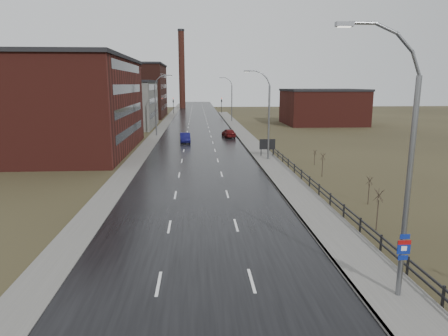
{
  "coord_description": "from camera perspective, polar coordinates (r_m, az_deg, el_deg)",
  "views": [
    {
      "loc": [
        -0.32,
        -14.15,
        9.65
      ],
      "look_at": [
        1.83,
        17.34,
        3.0
      ],
      "focal_mm": 32.0,
      "sensor_mm": 36.0,
      "label": 1
    }
  ],
  "objects": [
    {
      "name": "warehouse_far",
      "position": [
        124.26,
        -14.67,
        10.65
      ],
      "size": [
        26.52,
        24.48,
        15.5
      ],
      "color": "#331611",
      "rests_on": "ground"
    },
    {
      "name": "shrub_c",
      "position": [
        28.61,
        21.12,
        -5.43
      ],
      "size": [
        0.67,
        0.71,
        2.87
      ],
      "color": "#382D23",
      "rests_on": "ground"
    },
    {
      "name": "car_near",
      "position": [
        67.49,
        -5.57,
        4.3
      ],
      "size": [
        1.94,
        4.89,
        1.58
      ],
      "primitive_type": "imported",
      "rotation": [
        0.0,
        0.0,
        0.05
      ],
      "color": "#0E0E46",
      "rests_on": "ground"
    },
    {
      "name": "guardrail",
      "position": [
        35.31,
        13.76,
        -3.12
      ],
      "size": [
        0.1,
        53.05,
        1.1
      ],
      "color": "black",
      "rests_on": "ground"
    },
    {
      "name": "billboard",
      "position": [
        53.99,
        6.2,
        3.32
      ],
      "size": [
        2.14,
        0.17,
        2.44
      ],
      "color": "black",
      "rests_on": "ground"
    },
    {
      "name": "ground",
      "position": [
        17.14,
        -2.34,
        -22.4
      ],
      "size": [
        320.0,
        320.0,
        0.0
      ],
      "primitive_type": "plane",
      "color": "#2D2819",
      "rests_on": "ground"
    },
    {
      "name": "warehouse_near",
      "position": [
        62.73,
        -23.39,
        8.3
      ],
      "size": [
        22.44,
        28.56,
        13.5
      ],
      "color": "#471914",
      "rests_on": "ground"
    },
    {
      "name": "traffic_light_right",
      "position": [
        134.51,
        -0.35,
        9.75
      ],
      "size": [
        0.58,
        2.73,
        5.3
      ],
      "color": "black",
      "rests_on": "ground"
    },
    {
      "name": "sidewalk_left",
      "position": [
        75.19,
        -9.91,
        4.39
      ],
      "size": [
        2.4,
        260.0,
        0.12
      ],
      "primitive_type": "cube",
      "color": "#595651",
      "rests_on": "ground"
    },
    {
      "name": "sidewalk_right",
      "position": [
        50.86,
        6.27,
        0.99
      ],
      "size": [
        3.2,
        180.0,
        0.18
      ],
      "primitive_type": "cube",
      "color": "#595651",
      "rests_on": "ground"
    },
    {
      "name": "smokestack",
      "position": [
        164.36,
        -6.05,
        13.88
      ],
      "size": [
        2.7,
        2.7,
        30.7
      ],
      "color": "#331611",
      "rests_on": "ground"
    },
    {
      "name": "warehouse_mid",
      "position": [
        93.94,
        -14.92,
        8.83
      ],
      "size": [
        16.32,
        20.4,
        10.5
      ],
      "color": "slate",
      "rests_on": "ground"
    },
    {
      "name": "shrub_d",
      "position": [
        34.52,
        20.0,
        -2.93
      ],
      "size": [
        0.56,
        0.59,
        2.34
      ],
      "color": "#382D23",
      "rests_on": "ground"
    },
    {
      "name": "car_far",
      "position": [
        73.56,
        0.67,
        5.0
      ],
      "size": [
        2.57,
        5.0,
        1.63
      ],
      "primitive_type": "imported",
      "rotation": [
        0.0,
        0.0,
        3.28
      ],
      "color": "#520D0E",
      "rests_on": "ground"
    },
    {
      "name": "shrub_e",
      "position": [
        43.48,
        13.9,
        0.54
      ],
      "size": [
        0.6,
        0.63,
        2.54
      ],
      "color": "#382D23",
      "rests_on": "ground"
    },
    {
      "name": "streetlight_left",
      "position": [
        76.61,
        -9.54,
        8.89
      ],
      "size": [
        3.36,
        0.28,
        11.35
      ],
      "color": "slate",
      "rests_on": "ground"
    },
    {
      "name": "curb_right",
      "position": [
        50.62,
        4.58,
        0.97
      ],
      "size": [
        0.16,
        180.0,
        0.18
      ],
      "primitive_type": "cube",
      "color": "slate",
      "rests_on": "ground"
    },
    {
      "name": "streetlight_main",
      "position": [
        18.73,
        24.17,
        -0.22
      ],
      "size": [
        3.91,
        0.29,
        12.11
      ],
      "color": "slate",
      "rests_on": "ground"
    },
    {
      "name": "traffic_light_left",
      "position": [
        134.47,
        -7.27,
        9.65
      ],
      "size": [
        0.58,
        2.73,
        5.3
      ],
      "color": "black",
      "rests_on": "ground"
    },
    {
      "name": "streetlight_right_far",
      "position": [
        104.6,
        0.96,
        9.81
      ],
      "size": [
        3.36,
        0.28,
        11.35
      ],
      "color": "slate",
      "rests_on": "ground"
    },
    {
      "name": "building_right",
      "position": [
        101.06,
        13.9,
        8.5
      ],
      "size": [
        18.36,
        16.32,
        8.5
      ],
      "color": "#471914",
      "rests_on": "ground"
    },
    {
      "name": "road",
      "position": [
        74.78,
        -3.63,
        4.48
      ],
      "size": [
        14.0,
        300.0,
        0.06
      ],
      "primitive_type": "cube",
      "color": "black",
      "rests_on": "ground"
    },
    {
      "name": "shrub_f",
      "position": [
        49.54,
        12.82,
        1.53
      ],
      "size": [
        0.45,
        0.47,
        1.86
      ],
      "color": "#382D23",
      "rests_on": "ground"
    },
    {
      "name": "streetlight_right_mid",
      "position": [
        51.07,
        6.11,
        7.55
      ],
      "size": [
        3.36,
        0.28,
        11.35
      ],
      "color": "slate",
      "rests_on": "ground"
    }
  ]
}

